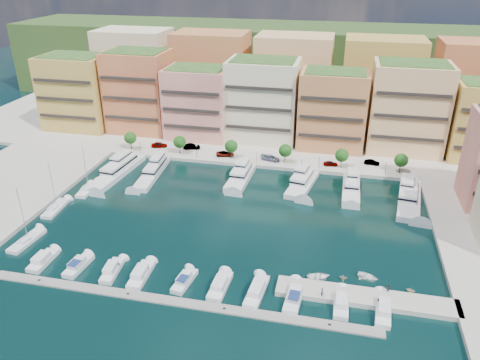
{
  "coord_description": "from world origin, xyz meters",
  "views": [
    {
      "loc": [
        22.39,
        -91.11,
        55.54
      ],
      "look_at": [
        0.07,
        9.14,
        6.0
      ],
      "focal_mm": 35.0,
      "sensor_mm": 36.0,
      "label": 1
    }
  ],
  "objects_px": {
    "cruiser_2": "(112,271)",
    "car_0": "(159,145)",
    "sailboat_2": "(87,190)",
    "lamppost_1": "(197,149)",
    "cruiser_6": "(257,291)",
    "yacht_1": "(153,171)",
    "yacht_5": "(351,187)",
    "cruiser_3": "(141,275)",
    "car_1": "(192,147)",
    "tree_5": "(401,160)",
    "lamppost_0": "(140,144)",
    "car_3": "(270,158)",
    "car_5": "(372,162)",
    "car_2": "(225,154)",
    "person_0": "(322,292)",
    "tree_3": "(285,151)",
    "cruiser_7": "(294,297)",
    "person_1": "(388,288)",
    "yacht_3": "(241,176)",
    "tree_1": "(180,142)",
    "cruiser_1": "(78,266)",
    "yacht_4": "(302,182)",
    "cruiser_0": "(43,261)",
    "tender_1": "(343,277)",
    "car_4": "(331,163)",
    "tender_3": "(411,290)",
    "yacht_0": "(118,170)",
    "cruiser_5": "(220,286)",
    "lamppost_3": "(320,160)",
    "lamppost_2": "(256,154)",
    "tender_0": "(318,277)",
    "sailboat_1": "(55,209)",
    "cruiser_9": "(383,310)",
    "cruiser_4": "(184,281)",
    "tender_2": "(368,277)",
    "lamppost_4": "(386,165)"
  },
  "relations": [
    {
      "from": "car_3",
      "to": "car_5",
      "type": "height_order",
      "value": "car_3"
    },
    {
      "from": "sailboat_2",
      "to": "lamppost_1",
      "type": "bearing_deg",
      "value": 48.22
    },
    {
      "from": "yacht_1",
      "to": "sailboat_1",
      "type": "xyz_separation_m",
      "value": [
        -15.49,
        -23.9,
        -0.78
      ]
    },
    {
      "from": "yacht_3",
      "to": "car_2",
      "type": "bearing_deg",
      "value": 120.45
    },
    {
      "from": "tender_2",
      "to": "tender_1",
      "type": "bearing_deg",
      "value": 124.45
    },
    {
      "from": "lamppost_4",
      "to": "car_0",
      "type": "relative_size",
      "value": 0.85
    },
    {
      "from": "tender_3",
      "to": "car_0",
      "type": "distance_m",
      "value": 89.03
    },
    {
      "from": "cruiser_6",
      "to": "yacht_1",
      "type": "bearing_deg",
      "value": 130.68
    },
    {
      "from": "tree_1",
      "to": "cruiser_5",
      "type": "height_order",
      "value": "tree_1"
    },
    {
      "from": "person_1",
      "to": "tree_3",
      "type": "bearing_deg",
      "value": -86.37
    },
    {
      "from": "yacht_3",
      "to": "tree_5",
      "type": "bearing_deg",
      "value": 15.83
    },
    {
      "from": "cruiser_6",
      "to": "cruiser_7",
      "type": "bearing_deg",
      "value": -0.15
    },
    {
      "from": "yacht_5",
      "to": "cruiser_1",
      "type": "relative_size",
      "value": 2.2
    },
    {
      "from": "tree_3",
      "to": "yacht_0",
      "type": "height_order",
      "value": "tree_3"
    },
    {
      "from": "cruiser_7",
      "to": "person_1",
      "type": "height_order",
      "value": "person_1"
    },
    {
      "from": "lamppost_0",
      "to": "lamppost_3",
      "type": "xyz_separation_m",
      "value": [
        54.0,
        0.0,
        0.0
      ]
    },
    {
      "from": "lamppost_4",
      "to": "cruiser_0",
      "type": "xyz_separation_m",
      "value": [
        -68.78,
        -55.78,
        -3.28
      ]
    },
    {
      "from": "lamppost_4",
      "to": "car_5",
      "type": "bearing_deg",
      "value": 118.21
    },
    {
      "from": "car_2",
      "to": "person_0",
      "type": "xyz_separation_m",
      "value": [
        32.43,
        -58.42,
        0.16
      ]
    },
    {
      "from": "car_4",
      "to": "car_5",
      "type": "height_order",
      "value": "car_5"
    },
    {
      "from": "yacht_0",
      "to": "yacht_3",
      "type": "relative_size",
      "value": 1.49
    },
    {
      "from": "tree_1",
      "to": "lamppost_2",
      "type": "xyz_separation_m",
      "value": [
        24.0,
        -2.3,
        -0.92
      ]
    },
    {
      "from": "cruiser_2",
      "to": "car_0",
      "type": "xyz_separation_m",
      "value": [
        -14.32,
        61.48,
        1.29
      ]
    },
    {
      "from": "cruiser_1",
      "to": "yacht_4",
      "type": "bearing_deg",
      "value": 49.34
    },
    {
      "from": "tree_1",
      "to": "tree_5",
      "type": "distance_m",
      "value": 64.0
    },
    {
      "from": "lamppost_0",
      "to": "tender_0",
      "type": "xyz_separation_m",
      "value": [
        57.32,
        -48.89,
        -3.37
      ]
    },
    {
      "from": "tree_5",
      "to": "cruiser_1",
      "type": "bearing_deg",
      "value": -138.19
    },
    {
      "from": "lamppost_1",
      "to": "car_1",
      "type": "relative_size",
      "value": 0.81
    },
    {
      "from": "cruiser_1",
      "to": "person_1",
      "type": "height_order",
      "value": "person_1"
    },
    {
      "from": "cruiser_0",
      "to": "tender_1",
      "type": "relative_size",
      "value": 4.49
    },
    {
      "from": "cruiser_4",
      "to": "car_3",
      "type": "xyz_separation_m",
      "value": [
        6.71,
        58.71,
        1.25
      ]
    },
    {
      "from": "cruiser_2",
      "to": "sailboat_2",
      "type": "bearing_deg",
      "value": 125.89
    },
    {
      "from": "lamppost_0",
      "to": "sailboat_2",
      "type": "relative_size",
      "value": 0.32
    },
    {
      "from": "car_2",
      "to": "cruiser_1",
      "type": "bearing_deg",
      "value": 153.61
    },
    {
      "from": "car_1",
      "to": "tree_3",
      "type": "bearing_deg",
      "value": -112.88
    },
    {
      "from": "yacht_5",
      "to": "lamppost_3",
      "type": "bearing_deg",
      "value": 132.44
    },
    {
      "from": "yacht_4",
      "to": "person_1",
      "type": "height_order",
      "value": "yacht_4"
    },
    {
      "from": "tree_1",
      "to": "car_0",
      "type": "xyz_separation_m",
      "value": [
        -8.1,
        3.4,
        -2.9
      ]
    },
    {
      "from": "yacht_5",
      "to": "cruiser_3",
      "type": "xyz_separation_m",
      "value": [
        -38.85,
        -45.89,
        -0.66
      ]
    },
    {
      "from": "yacht_0",
      "to": "tender_1",
      "type": "xyz_separation_m",
      "value": [
        62.87,
        -34.62,
        -0.77
      ]
    },
    {
      "from": "yacht_4",
      "to": "car_1",
      "type": "bearing_deg",
      "value": 155.51
    },
    {
      "from": "sailboat_2",
      "to": "tender_0",
      "type": "relative_size",
      "value": 2.99
    },
    {
      "from": "cruiser_9",
      "to": "cruiser_0",
      "type": "bearing_deg",
      "value": 179.99
    },
    {
      "from": "yacht_1",
      "to": "person_0",
      "type": "distance_m",
      "value": 65.53
    },
    {
      "from": "yacht_4",
      "to": "lamppost_0",
      "type": "bearing_deg",
      "value": 168.78
    },
    {
      "from": "yacht_3",
      "to": "person_1",
      "type": "xyz_separation_m",
      "value": [
        36.17,
        -41.45,
        0.57
      ]
    },
    {
      "from": "tree_5",
      "to": "lamppost_0",
      "type": "relative_size",
      "value": 1.35
    },
    {
      "from": "tree_3",
      "to": "lamppost_4",
      "type": "bearing_deg",
      "value": -4.7
    },
    {
      "from": "lamppost_2",
      "to": "sailboat_1",
      "type": "bearing_deg",
      "value": -139.85
    },
    {
      "from": "cruiser_5",
      "to": "cruiser_7",
      "type": "height_order",
      "value": "cruiser_7"
    }
  ]
}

